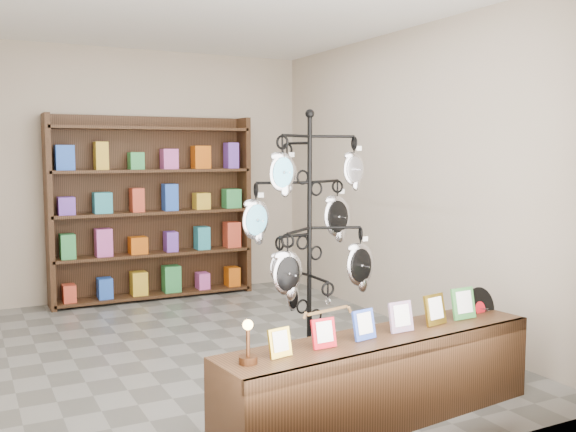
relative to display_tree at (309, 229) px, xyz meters
The scene contains 5 objects.
ground 1.68m from the display_tree, 102.48° to the left, with size 5.00×5.00×0.00m, color slate.
room_envelope 1.34m from the display_tree, 102.48° to the left, with size 5.00×5.00×5.00m.
display_tree is the anchor object (origin of this frame).
front_shelf 1.21m from the display_tree, 81.47° to the right, with size 2.38×0.74×0.83m.
back_shelving 3.46m from the display_tree, 94.22° to the left, with size 2.42×0.36×2.20m.
Camera 1 is at (-2.03, -5.29, 1.76)m, focal length 40.00 mm.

